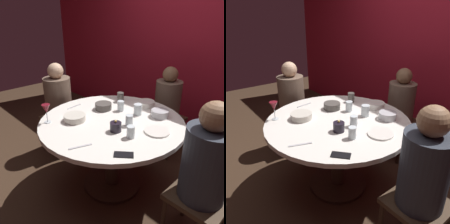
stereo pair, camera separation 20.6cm
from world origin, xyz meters
The scene contains 21 objects.
ground_plane centered at (0.00, 0.00, 0.00)m, with size 8.00×8.00×0.00m, color #382619.
back_wall centered at (0.00, 1.50, 1.30)m, with size 6.00×0.10×2.60m, color maroon.
dining_table centered at (0.00, 0.00, 0.61)m, with size 1.35×1.35×0.76m.
seated_diner_left centered at (-0.94, 0.00, 0.71)m, with size 0.40×0.40×1.15m.
seated_diner_back centered at (0.00, 0.96, 0.69)m, with size 0.40×0.40×1.11m.
seated_diner_right centered at (0.91, 0.00, 0.74)m, with size 0.40×0.40×1.20m.
candle_holder centered at (0.18, -0.13, 0.80)m, with size 0.10×0.10×0.10m.
wine_glass centered at (-0.38, -0.46, 0.89)m, with size 0.08×0.08×0.18m.
dinner_plate centered at (0.43, 0.11, 0.77)m, with size 0.22×0.22×0.01m, color silver.
cell_phone centered at (0.47, -0.34, 0.76)m, with size 0.07×0.14×0.01m, color black.
bowl_serving_large centered at (0.27, 0.38, 0.79)m, with size 0.17×0.17×0.07m, color #B7B7BC.
bowl_salad_center centered at (-0.24, 0.11, 0.79)m, with size 0.17×0.17×0.07m, color #4C4742.
bowl_small_white centered at (0.02, 0.50, 0.79)m, with size 0.18×0.18×0.06m, color silver.
bowl_sauce_side centered at (-0.23, -0.26, 0.79)m, with size 0.20×0.20×0.06m, color beige.
cup_near_candle centered at (0.09, 0.26, 0.81)m, with size 0.08×0.08×0.11m, color silver.
cup_by_left_diner centered at (-0.09, 0.21, 0.81)m, with size 0.07×0.07×0.10m, color silver.
cup_by_right_diner centered at (-0.28, 0.40, 0.81)m, with size 0.07×0.07×0.11m, color #4C4742.
cup_center_front centered at (0.34, -0.12, 0.81)m, with size 0.07×0.07×0.10m, color silver.
cup_far_edge centered at (0.19, 0.03, 0.81)m, with size 0.07×0.07×0.10m, color silver.
fork_near_plate centered at (0.17, -0.50, 0.76)m, with size 0.02×0.18×0.01m, color #B7B7BC.
knife_near_plate centered at (-0.51, -0.07, 0.76)m, with size 0.02×0.18×0.01m, color #B7B7BC.
Camera 2 is at (1.48, -1.16, 1.68)m, focal length 35.72 mm.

